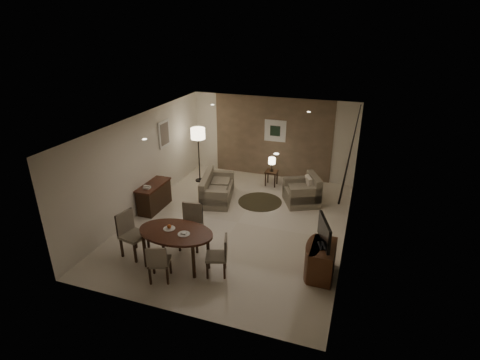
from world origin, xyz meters
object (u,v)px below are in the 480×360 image
at_px(chair_right, 216,256).
at_px(chair_left, 134,235).
at_px(sofa, 217,187).
at_px(floor_lamp, 199,155).
at_px(dining_table, 177,247).
at_px(armchair, 302,190).
at_px(side_table, 271,178).
at_px(tv_cabinet, 322,261).
at_px(console_desk, 154,197).
at_px(chair_near, 159,261).
at_px(chair_far, 190,228).

bearing_deg(chair_right, chair_left, -109.56).
relative_size(sofa, floor_lamp, 0.90).
relative_size(dining_table, floor_lamp, 0.93).
bearing_deg(armchair, dining_table, -54.46).
bearing_deg(side_table, floor_lamp, -169.56).
xyz_separation_m(tv_cabinet, floor_lamp, (-4.52, 3.74, 0.55)).
distance_m(console_desk, chair_near, 3.25).
distance_m(console_desk, side_table, 3.81).
bearing_deg(console_desk, sofa, 38.36).
height_order(tv_cabinet, chair_near, chair_near).
bearing_deg(floor_lamp, chair_left, -84.57).
bearing_deg(chair_near, console_desk, -76.70).
height_order(sofa, floor_lamp, floor_lamp).
distance_m(chair_near, armchair, 4.89).
height_order(sofa, armchair, armchair).
bearing_deg(dining_table, tv_cabinet, 10.89).
xyz_separation_m(chair_far, chair_right, (0.95, -0.74, -0.08)).
relative_size(armchair, side_table, 1.96).
distance_m(tv_cabinet, chair_left, 4.16).
xyz_separation_m(dining_table, armchair, (2.05, 3.78, 0.03)).
height_order(armchair, floor_lamp, floor_lamp).
height_order(tv_cabinet, chair_right, chair_right).
xyz_separation_m(tv_cabinet, chair_far, (-3.05, 0.05, 0.17)).
height_order(tv_cabinet, dining_table, dining_table).
distance_m(dining_table, sofa, 3.26).
relative_size(chair_near, sofa, 0.54).
bearing_deg(chair_far, chair_right, -46.44).
height_order(tv_cabinet, side_table, tv_cabinet).
distance_m(dining_table, chair_right, 0.97).
height_order(armchair, side_table, armchair).
relative_size(dining_table, chair_far, 1.60).
relative_size(chair_far, chair_left, 1.00).
height_order(chair_far, side_table, chair_far).
bearing_deg(tv_cabinet, chair_near, -158.57).
bearing_deg(armchair, chair_left, -64.75).
distance_m(dining_table, floor_lamp, 4.60).
bearing_deg(chair_near, sofa, -104.99).
bearing_deg(sofa, floor_lamp, 31.30).
relative_size(chair_far, armchair, 1.09).
bearing_deg(dining_table, side_table, 79.42).
bearing_deg(floor_lamp, chair_right, -61.34).
height_order(dining_table, floor_lamp, floor_lamp).
relative_size(tv_cabinet, side_table, 1.83).
xyz_separation_m(console_desk, chair_left, (0.79, -2.15, 0.15)).
xyz_separation_m(chair_near, chair_far, (0.07, 1.28, 0.08)).
bearing_deg(tv_cabinet, chair_left, -170.96).
bearing_deg(side_table, chair_right, -89.08).
height_order(chair_near, floor_lamp, floor_lamp).
bearing_deg(armchair, floor_lamp, -124.99).
height_order(chair_near, chair_far, chair_far).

